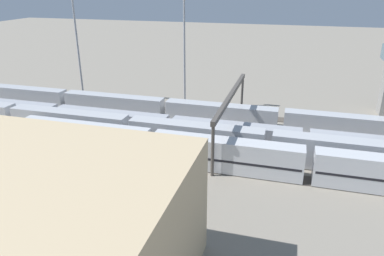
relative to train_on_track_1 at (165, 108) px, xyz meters
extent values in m
plane|color=gray|center=(-13.34, 7.50, -2.02)|extent=(400.00, 400.00, 0.00)
cube|color=#4C443D|center=(-13.34, -5.00, -1.96)|extent=(140.00, 2.80, 0.12)
cube|color=#4C443D|center=(-13.34, 0.00, -1.96)|extent=(140.00, 2.80, 0.12)
cube|color=#3D3833|center=(-13.34, 5.00, -1.96)|extent=(140.00, 2.80, 0.12)
cube|color=#4C443D|center=(-13.34, 10.00, -1.96)|extent=(140.00, 2.80, 0.12)
cube|color=#4C443D|center=(-13.34, 15.00, -1.96)|extent=(140.00, 2.80, 0.12)
cube|color=#4C443D|center=(-13.34, 20.00, -1.96)|extent=(140.00, 2.80, 0.12)
cube|color=#B7BABF|center=(-36.30, 0.00, 0.00)|extent=(23.00, 3.00, 3.80)
cube|color=#B7BABF|center=(-12.10, 0.00, 0.00)|extent=(23.00, 3.00, 3.80)
cube|color=#B7BABF|center=(12.10, 0.00, 0.00)|extent=(23.00, 3.00, 3.80)
cube|color=#B7BABF|center=(36.30, 0.00, 0.00)|extent=(23.00, 3.00, 3.80)
cube|color=silver|center=(-16.97, 20.00, 0.60)|extent=(23.00, 3.00, 5.00)
cube|color=black|center=(-16.97, 20.00, 0.28)|extent=(22.40, 3.06, 0.36)
cube|color=silver|center=(7.23, 20.00, 0.60)|extent=(23.00, 3.00, 5.00)
cube|color=black|center=(7.23, 20.00, 0.81)|extent=(22.40, 3.06, 0.36)
cube|color=#B7BABF|center=(-34.97, 15.00, 0.60)|extent=(23.00, 3.00, 5.00)
cube|color=#B7BABF|center=(-10.77, 15.00, 0.60)|extent=(23.00, 3.00, 5.00)
cube|color=#B7BABF|center=(13.43, 15.00, 0.60)|extent=(23.00, 3.00, 5.00)
cube|color=#A8AAB2|center=(-40.83, 10.00, 0.00)|extent=(23.00, 3.00, 3.80)
cube|color=#A8AAB2|center=(-16.63, 10.00, 0.00)|extent=(23.00, 3.00, 3.80)
cube|color=#A8AAB2|center=(7.57, 10.00, 0.00)|extent=(23.00, 3.00, 3.80)
cube|color=#A8AAB2|center=(31.77, 10.00, 0.00)|extent=(23.00, 3.00, 3.80)
cylinder|color=#9EA0A5|center=(-1.73, -8.86, 10.85)|extent=(0.44, 0.44, 25.74)
cylinder|color=#9EA0A5|center=(24.51, -7.64, 10.55)|extent=(0.44, 0.44, 25.14)
cylinder|color=#4C4742|center=(-15.35, -7.10, 1.98)|extent=(0.50, 0.50, 8.00)
cylinder|color=#4C4742|center=(-15.35, 22.10, 1.98)|extent=(0.50, 0.50, 8.00)
cube|color=#4C4742|center=(-15.35, 7.50, 6.38)|extent=(0.70, 30.00, 0.80)
camera|label=1|loc=(-25.45, 69.21, 25.08)|focal=33.97mm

